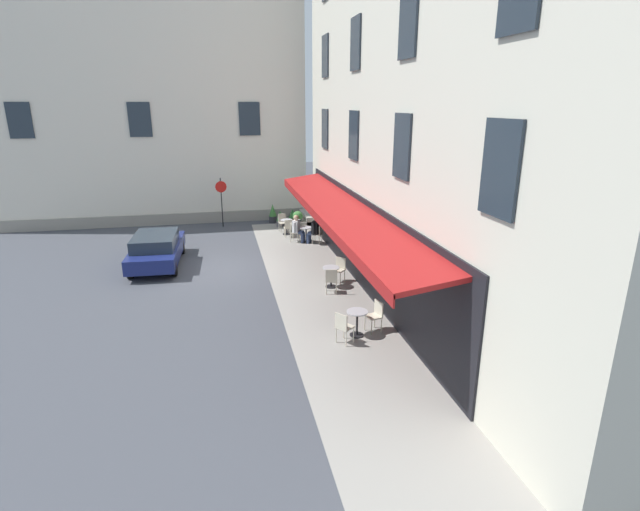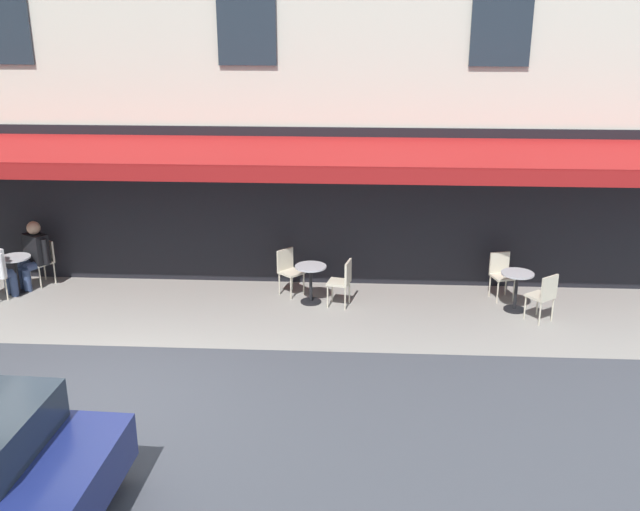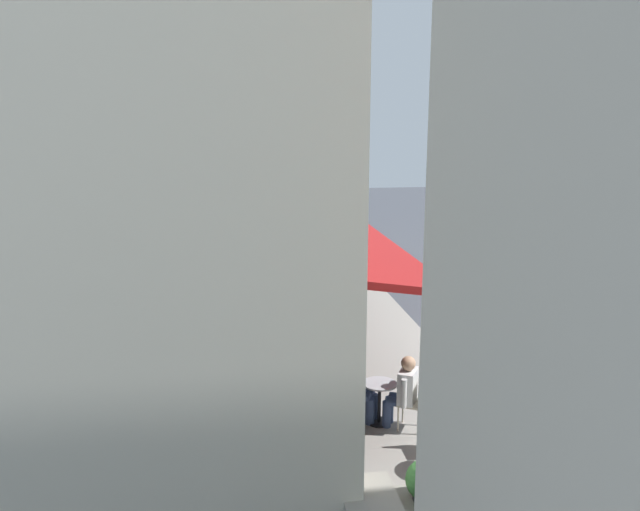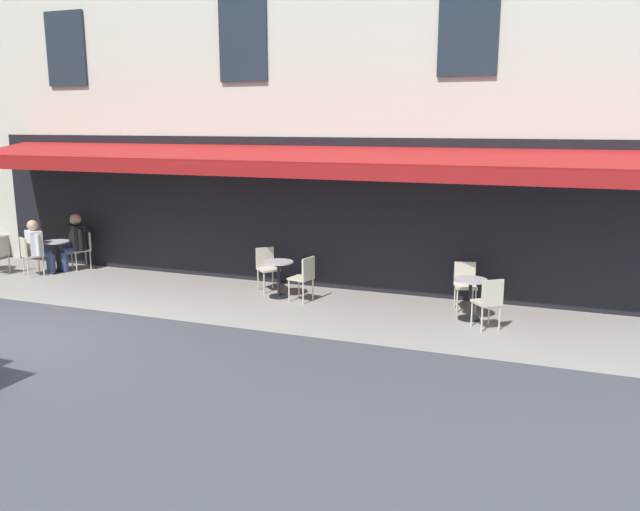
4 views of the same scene
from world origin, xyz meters
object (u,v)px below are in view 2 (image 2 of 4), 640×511
cafe_table_mid_terrace (311,279)px  cafe_chair_cream_by_window (343,279)px  cafe_chair_cream_corner_left (501,271)px  cafe_chair_cream_corner_right (289,268)px  cafe_chair_cream_back_row (544,294)px  seated_patron_in_black (33,253)px  cafe_table_near_entrance (516,286)px  cafe_chair_cream_near_door (44,258)px  cafe_table_streetside (16,269)px

cafe_table_mid_terrace → cafe_chair_cream_by_window: size_ratio=0.82×
cafe_chair_cream_corner_left → cafe_chair_cream_by_window: 3.11m
cafe_table_mid_terrace → cafe_chair_cream_by_window: (-0.62, 0.14, 0.06)m
cafe_table_mid_terrace → cafe_chair_cream_corner_right: cafe_chair_cream_corner_right is taller
cafe_chair_cream_back_row → cafe_chair_cream_corner_left: size_ratio=1.00×
cafe_chair_cream_back_row → cafe_table_mid_terrace: 4.28m
cafe_chair_cream_corner_right → seated_patron_in_black: seated_patron_in_black is taller
cafe_table_near_entrance → cafe_chair_cream_by_window: 3.23m
cafe_table_near_entrance → cafe_table_mid_terrace: size_ratio=1.00×
cafe_table_near_entrance → cafe_chair_cream_corner_right: (4.31, -0.58, 0.06)m
cafe_table_near_entrance → cafe_chair_cream_near_door: 9.40m
cafe_chair_cream_by_window → cafe_table_streetside: size_ratio=1.21×
cafe_chair_cream_corner_left → cafe_chair_cream_by_window: size_ratio=1.00×
cafe_chair_cream_by_window → seated_patron_in_black: size_ratio=0.67×
cafe_chair_cream_corner_right → cafe_table_streetside: (5.38, 0.25, -0.06)m
cafe_table_near_entrance → cafe_table_streetside: size_ratio=1.00×
cafe_table_mid_terrace → cafe_chair_cream_near_door: size_ratio=0.82×
cafe_table_near_entrance → cafe_chair_cream_back_row: bearing=127.2°
cafe_table_streetside → cafe_table_near_entrance: bearing=178.0°
cafe_chair_cream_back_row → cafe_chair_cream_by_window: (3.61, -0.52, 0.00)m
seated_patron_in_black → cafe_chair_cream_near_door: bearing=-121.9°
cafe_chair_cream_back_row → cafe_chair_cream_corner_right: (4.69, -1.09, 0.00)m
cafe_chair_cream_back_row → cafe_table_streetside: 10.11m
cafe_chair_cream_back_row → cafe_chair_cream_by_window: 3.65m
cafe_chair_cream_corner_right → cafe_chair_cream_back_row: bearing=167.0°
cafe_table_streetside → seated_patron_in_black: size_ratio=0.55×
cafe_chair_cream_corner_left → cafe_chair_cream_near_door: size_ratio=1.00×
cafe_chair_cream_near_door → seated_patron_in_black: (0.11, 0.18, 0.17)m
cafe_chair_cream_by_window → seated_patron_in_black: 6.28m
cafe_table_near_entrance → cafe_chair_cream_corner_left: bearing=-73.8°
cafe_table_mid_terrace → seated_patron_in_black: (5.63, -0.53, 0.23)m
cafe_chair_cream_corner_left → cafe_chair_cream_corner_right: bearing=0.3°
seated_patron_in_black → cafe_chair_cream_by_window: bearing=173.9°
cafe_chair_cream_back_row → cafe_chair_cream_near_door: 9.83m
cafe_chair_cream_by_window → cafe_table_streetside: (6.46, -0.32, -0.06)m
cafe_table_near_entrance → cafe_chair_cream_back_row: size_ratio=0.82×
cafe_chair_cream_near_door → cafe_table_streetside: bearing=58.1°
cafe_table_near_entrance → cafe_chair_cream_near_door: size_ratio=0.82×
cafe_chair_cream_back_row → cafe_chair_cream_by_window: bearing=-8.3°
cafe_chair_cream_corner_right → cafe_chair_cream_by_window: bearing=152.6°
cafe_chair_cream_by_window → cafe_chair_cream_near_door: (6.13, -0.85, 0.00)m
cafe_chair_cream_corner_left → cafe_chair_cream_by_window: same height
cafe_chair_cream_corner_left → seated_patron_in_black: 9.30m
cafe_chair_cream_corner_right → cafe_table_near_entrance: bearing=172.3°
cafe_chair_cream_by_window → cafe_chair_cream_back_row: bearing=171.7°
cafe_table_mid_terrace → seated_patron_in_black: bearing=-5.4°
cafe_table_streetside → cafe_table_mid_terrace: bearing=178.2°
cafe_table_near_entrance → cafe_chair_cream_corner_right: 4.35m
cafe_table_near_entrance → seated_patron_in_black: size_ratio=0.55×
cafe_chair_cream_back_row → cafe_table_mid_terrace: size_ratio=1.21×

